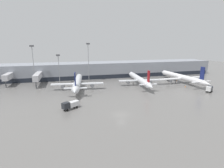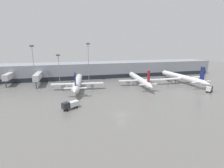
{
  "view_description": "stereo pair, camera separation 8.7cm",
  "coord_description": "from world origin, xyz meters",
  "px_view_note": "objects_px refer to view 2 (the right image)",
  "views": [
    {
      "loc": [
        -14.67,
        -45.46,
        20.16
      ],
      "look_at": [
        4.26,
        26.89,
        3.0
      ],
      "focal_mm": 28.0,
      "sensor_mm": 36.0,
      "label": 1
    },
    {
      "loc": [
        -14.58,
        -45.48,
        20.16
      ],
      "look_at": [
        4.26,
        26.89,
        3.0
      ],
      "focal_mm": 28.0,
      "sensor_mm": 36.0,
      "label": 2
    }
  ],
  "objects_px": {
    "service_truck_0": "(209,89)",
    "traffic_cone_2": "(177,80)",
    "parked_jet_3": "(139,79)",
    "service_truck_1": "(70,105)",
    "apron_light_mast_3": "(32,54)",
    "parked_jet_0": "(78,83)",
    "traffic_cone_0": "(185,86)",
    "apron_light_mast_2": "(88,52)",
    "parked_jet_2": "(182,77)",
    "apron_light_mast_0": "(58,60)"
  },
  "relations": [
    {
      "from": "parked_jet_3",
      "to": "apron_light_mast_2",
      "type": "bearing_deg",
      "value": 60.94
    },
    {
      "from": "parked_jet_0",
      "to": "apron_light_mast_3",
      "type": "relative_size",
      "value": 1.78
    },
    {
      "from": "parked_jet_3",
      "to": "apron_light_mast_0",
      "type": "height_order",
      "value": "apron_light_mast_0"
    },
    {
      "from": "service_truck_1",
      "to": "apron_light_mast_2",
      "type": "distance_m",
      "value": 45.4
    },
    {
      "from": "parked_jet_2",
      "to": "service_truck_0",
      "type": "height_order",
      "value": "parked_jet_2"
    },
    {
      "from": "service_truck_0",
      "to": "service_truck_1",
      "type": "relative_size",
      "value": 0.84
    },
    {
      "from": "service_truck_1",
      "to": "traffic_cone_2",
      "type": "xyz_separation_m",
      "value": [
        58.51,
        29.1,
        -1.12
      ]
    },
    {
      "from": "service_truck_1",
      "to": "traffic_cone_0",
      "type": "distance_m",
      "value": 56.47
    },
    {
      "from": "service_truck_0",
      "to": "traffic_cone_2",
      "type": "xyz_separation_m",
      "value": [
        0.06,
        23.24,
        -1.12
      ]
    },
    {
      "from": "parked_jet_0",
      "to": "service_truck_0",
      "type": "xyz_separation_m",
      "value": [
        54.54,
        -18.42,
        -1.7
      ]
    },
    {
      "from": "apron_light_mast_3",
      "to": "traffic_cone_2",
      "type": "bearing_deg",
      "value": -10.22
    },
    {
      "from": "apron_light_mast_2",
      "to": "parked_jet_3",
      "type": "bearing_deg",
      "value": -35.09
    },
    {
      "from": "parked_jet_2",
      "to": "parked_jet_3",
      "type": "xyz_separation_m",
      "value": [
        -23.65,
        1.16,
        -0.13
      ]
    },
    {
      "from": "apron_light_mast_0",
      "to": "apron_light_mast_2",
      "type": "relative_size",
      "value": 0.72
    },
    {
      "from": "traffic_cone_0",
      "to": "parked_jet_3",
      "type": "bearing_deg",
      "value": 154.73
    },
    {
      "from": "traffic_cone_0",
      "to": "apron_light_mast_3",
      "type": "height_order",
      "value": "apron_light_mast_3"
    },
    {
      "from": "traffic_cone_2",
      "to": "apron_light_mast_3",
      "type": "distance_m",
      "value": 77.99
    },
    {
      "from": "traffic_cone_2",
      "to": "apron_light_mast_0",
      "type": "distance_m",
      "value": 64.96
    },
    {
      "from": "parked_jet_0",
      "to": "apron_light_mast_2",
      "type": "height_order",
      "value": "apron_light_mast_2"
    },
    {
      "from": "parked_jet_0",
      "to": "parked_jet_2",
      "type": "xyz_separation_m",
      "value": [
        54.03,
        -0.14,
        -0.11
      ]
    },
    {
      "from": "apron_light_mast_3",
      "to": "parked_jet_3",
      "type": "bearing_deg",
      "value": -18.79
    },
    {
      "from": "parked_jet_2",
      "to": "traffic_cone_2",
      "type": "bearing_deg",
      "value": -9.02
    },
    {
      "from": "apron_light_mast_2",
      "to": "apron_light_mast_3",
      "type": "xyz_separation_m",
      "value": [
        -28.01,
        1.17,
        -0.74
      ]
    },
    {
      "from": "parked_jet_2",
      "to": "traffic_cone_0",
      "type": "bearing_deg",
      "value": 152.95
    },
    {
      "from": "service_truck_1",
      "to": "traffic_cone_0",
      "type": "bearing_deg",
      "value": 161.41
    },
    {
      "from": "parked_jet_0",
      "to": "parked_jet_2",
      "type": "height_order",
      "value": "parked_jet_2"
    },
    {
      "from": "parked_jet_0",
      "to": "apron_light_mast_3",
      "type": "distance_m",
      "value": 30.26
    },
    {
      "from": "traffic_cone_2",
      "to": "apron_light_mast_2",
      "type": "distance_m",
      "value": 51.37
    },
    {
      "from": "parked_jet_0",
      "to": "traffic_cone_2",
      "type": "bearing_deg",
      "value": -77.61
    },
    {
      "from": "parked_jet_0",
      "to": "traffic_cone_0",
      "type": "distance_m",
      "value": 51.03
    },
    {
      "from": "parked_jet_2",
      "to": "parked_jet_3",
      "type": "height_order",
      "value": "parked_jet_2"
    },
    {
      "from": "apron_light_mast_2",
      "to": "parked_jet_2",
      "type": "bearing_deg",
      "value": -20.4
    },
    {
      "from": "parked_jet_2",
      "to": "apron_light_mast_3",
      "type": "relative_size",
      "value": 1.92
    },
    {
      "from": "traffic_cone_0",
      "to": "traffic_cone_2",
      "type": "distance_m",
      "value": 13.88
    },
    {
      "from": "parked_jet_0",
      "to": "apron_light_mast_2",
      "type": "relative_size",
      "value": 1.69
    },
    {
      "from": "traffic_cone_0",
      "to": "apron_light_mast_0",
      "type": "relative_size",
      "value": 0.05
    },
    {
      "from": "parked_jet_2",
      "to": "traffic_cone_0",
      "type": "height_order",
      "value": "parked_jet_2"
    },
    {
      "from": "service_truck_1",
      "to": "traffic_cone_0",
      "type": "relative_size",
      "value": 7.29
    },
    {
      "from": "apron_light_mast_2",
      "to": "parked_jet_0",
      "type": "bearing_deg",
      "value": -112.91
    },
    {
      "from": "apron_light_mast_2",
      "to": "apron_light_mast_3",
      "type": "height_order",
      "value": "apron_light_mast_2"
    },
    {
      "from": "parked_jet_3",
      "to": "service_truck_1",
      "type": "xyz_separation_m",
      "value": [
        -34.28,
        -25.3,
        -1.47
      ]
    },
    {
      "from": "traffic_cone_2",
      "to": "apron_light_mast_2",
      "type": "height_order",
      "value": "apron_light_mast_2"
    },
    {
      "from": "parked_jet_3",
      "to": "traffic_cone_0",
      "type": "bearing_deg",
      "value": -109.23
    },
    {
      "from": "parked_jet_3",
      "to": "traffic_cone_0",
      "type": "distance_m",
      "value": 22.14
    },
    {
      "from": "parked_jet_3",
      "to": "traffic_cone_2",
      "type": "bearing_deg",
      "value": -75.05
    },
    {
      "from": "parked_jet_3",
      "to": "service_truck_0",
      "type": "xyz_separation_m",
      "value": [
        24.16,
        -19.44,
        -1.47
      ]
    },
    {
      "from": "parked_jet_3",
      "to": "apron_light_mast_2",
      "type": "height_order",
      "value": "apron_light_mast_2"
    },
    {
      "from": "parked_jet_2",
      "to": "traffic_cone_2",
      "type": "xyz_separation_m",
      "value": [
        0.57,
        4.96,
        -2.72
      ]
    },
    {
      "from": "apron_light_mast_0",
      "to": "apron_light_mast_2",
      "type": "height_order",
      "value": "apron_light_mast_2"
    },
    {
      "from": "apron_light_mast_3",
      "to": "parked_jet_0",
      "type": "bearing_deg",
      "value": -41.61
    }
  ]
}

